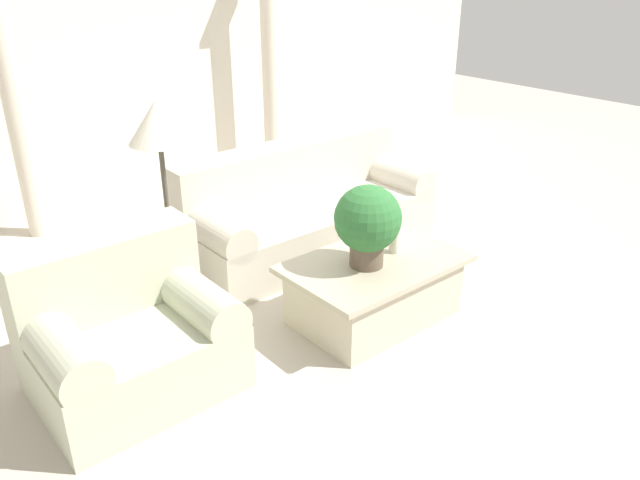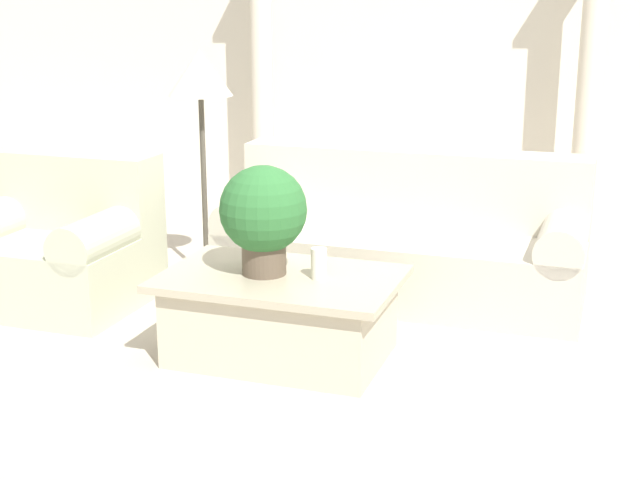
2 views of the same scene
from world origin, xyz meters
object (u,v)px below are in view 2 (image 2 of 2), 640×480
(floor_lamp, at_px, (201,85))
(potted_plant, at_px, (263,213))
(coffee_table, at_px, (281,315))
(sofa_long, at_px, (404,240))
(loveseat, at_px, (58,243))

(floor_lamp, bearing_deg, potted_plant, -51.58)
(coffee_table, bearing_deg, sofa_long, 73.66)
(loveseat, bearing_deg, floor_lamp, 45.90)
(sofa_long, distance_m, coffee_table, 1.29)
(coffee_table, distance_m, floor_lamp, 1.81)
(sofa_long, xyz_separation_m, potted_plant, (-0.45, -1.23, 0.42))
(coffee_table, bearing_deg, loveseat, 165.93)
(potted_plant, bearing_deg, loveseat, 165.04)
(coffee_table, distance_m, potted_plant, 0.55)
(coffee_table, height_order, floor_lamp, floor_lamp)
(loveseat, distance_m, potted_plant, 1.66)
(sofa_long, bearing_deg, potted_plant, -110.05)
(potted_plant, bearing_deg, floor_lamp, 128.42)
(potted_plant, relative_size, floor_lamp, 0.38)
(loveseat, height_order, coffee_table, loveseat)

